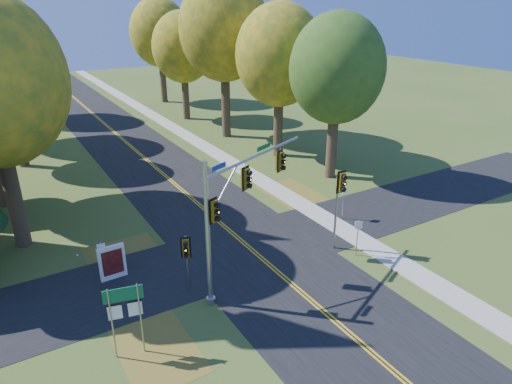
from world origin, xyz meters
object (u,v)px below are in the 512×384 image
east_signal_pole (340,191)px  info_kiosk (112,263)px  traffic_mast (235,201)px  route_sign_cluster (125,307)px

east_signal_pole → info_kiosk: (-11.78, 3.68, -2.76)m
info_kiosk → traffic_mast: bearing=-38.0°
route_sign_cluster → info_kiosk: route_sign_cluster is taller
route_sign_cluster → info_kiosk: bearing=93.8°
traffic_mast → route_sign_cluster: bearing=175.2°
route_sign_cluster → info_kiosk: size_ratio=1.74×
traffic_mast → route_sign_cluster: (-6.10, -2.11, -2.30)m
east_signal_pole → route_sign_cluster: (-12.68, -2.18, -1.38)m
traffic_mast → east_signal_pole: size_ratio=1.50×
east_signal_pole → route_sign_cluster: bearing=-167.0°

